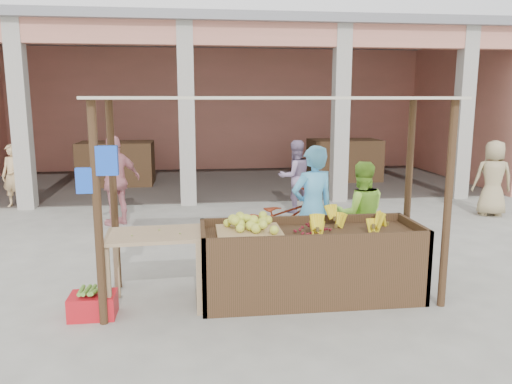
{
  "coord_description": "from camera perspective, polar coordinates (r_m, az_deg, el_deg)",
  "views": [
    {
      "loc": [
        -0.85,
        -5.59,
        2.36
      ],
      "look_at": [
        -0.01,
        1.2,
        1.08
      ],
      "focal_mm": 35.0,
      "sensor_mm": 36.0,
      "label": 1
    }
  ],
  "objects": [
    {
      "name": "ground",
      "position": [
        6.13,
        1.49,
        -12.07
      ],
      "size": [
        60.0,
        60.0,
        0.0
      ],
      "primitive_type": "plane",
      "color": "gray",
      "rests_on": "ground"
    },
    {
      "name": "market_building",
      "position": [
        14.55,
        -3.59,
        11.89
      ],
      "size": [
        14.4,
        6.4,
        4.2
      ],
      "color": "tan",
      "rests_on": "ground"
    },
    {
      "name": "fruit_stall",
      "position": [
        6.08,
        6.23,
        -8.3
      ],
      "size": [
        2.6,
        0.95,
        0.8
      ],
      "primitive_type": "cube",
      "color": "#472C1C",
      "rests_on": "ground"
    },
    {
      "name": "stall_awning",
      "position": [
        5.73,
        1.35,
        6.75
      ],
      "size": [
        4.09,
        1.35,
        2.39
      ],
      "color": "#472C1C",
      "rests_on": "ground"
    },
    {
      "name": "banana_heap",
      "position": [
        6.09,
        10.79,
        -3.42
      ],
      "size": [
        1.17,
        0.64,
        0.21
      ],
      "primitive_type": null,
      "color": "yellow",
      "rests_on": "fruit_stall"
    },
    {
      "name": "melon_tray",
      "position": [
        5.8,
        -0.8,
        -4.06
      ],
      "size": [
        0.75,
        0.65,
        0.2
      ],
      "color": "tan",
      "rests_on": "fruit_stall"
    },
    {
      "name": "berry_heap",
      "position": [
        5.96,
        6.47,
        -3.93
      ],
      "size": [
        0.47,
        0.38,
        0.15
      ],
      "primitive_type": "ellipsoid",
      "color": "maroon",
      "rests_on": "fruit_stall"
    },
    {
      "name": "side_table",
      "position": [
        5.8,
        -11.47,
        -5.98
      ],
      "size": [
        1.11,
        0.77,
        0.87
      ],
      "rotation": [
        0.0,
        0.0,
        0.05
      ],
      "color": "tan",
      "rests_on": "ground"
    },
    {
      "name": "papaya_pile",
      "position": [
        5.74,
        -11.55,
        -3.71
      ],
      "size": [
        0.67,
        0.38,
        0.19
      ],
      "primitive_type": null,
      "color": "#519430",
      "rests_on": "side_table"
    },
    {
      "name": "red_crate",
      "position": [
        5.89,
        -18.12,
        -12.22
      ],
      "size": [
        0.5,
        0.36,
        0.26
      ],
      "primitive_type": "cube",
      "rotation": [
        0.0,
        0.0,
        0.0
      ],
      "color": "red",
      "rests_on": "ground"
    },
    {
      "name": "plantain_bundle",
      "position": [
        5.83,
        -18.22,
        -10.7
      ],
      "size": [
        0.38,
        0.27,
        0.08
      ],
      "primitive_type": null,
      "color": "#639736",
      "rests_on": "red_crate"
    },
    {
      "name": "produce_sacks",
      "position": [
        11.69,
        12.32,
        0.21
      ],
      "size": [
        0.81,
        0.76,
        0.61
      ],
      "color": "maroon",
      "rests_on": "ground"
    },
    {
      "name": "vendor_blue",
      "position": [
        6.87,
        6.48,
        -1.48
      ],
      "size": [
        0.82,
        0.7,
        1.87
      ],
      "primitive_type": "imported",
      "rotation": [
        0.0,
        0.0,
        3.44
      ],
      "color": "#57B9F1",
      "rests_on": "ground"
    },
    {
      "name": "vendor_green",
      "position": [
        7.2,
        11.85,
        -2.21
      ],
      "size": [
        0.8,
        0.51,
        1.59
      ],
      "primitive_type": "imported",
      "rotation": [
        0.0,
        0.0,
        3.05
      ],
      "color": "#91D43B",
      "rests_on": "ground"
    },
    {
      "name": "motorcycle",
      "position": [
        8.09,
        3.14,
        -2.93
      ],
      "size": [
        1.12,
        1.91,
        0.94
      ],
      "primitive_type": "imported",
      "rotation": [
        0.0,
        0.0,
        1.86
      ],
      "color": "maroon",
      "rests_on": "ground"
    },
    {
      "name": "shopper_b",
      "position": [
        9.72,
        -15.72,
        1.6
      ],
      "size": [
        1.19,
        1.12,
        1.82
      ],
      "primitive_type": "imported",
      "rotation": [
        0.0,
        0.0,
        3.82
      ],
      "color": "#D18189",
      "rests_on": "ground"
    },
    {
      "name": "shopper_c",
      "position": [
        11.23,
        25.49,
        1.85
      ],
      "size": [
        0.93,
        0.72,
        1.72
      ],
      "primitive_type": "imported",
      "rotation": [
        0.0,
        0.0,
        2.89
      ],
      "color": "tan",
      "rests_on": "ground"
    },
    {
      "name": "shopper_e",
      "position": [
        12.15,
        -26.01,
        1.78
      ],
      "size": [
        0.63,
        0.53,
        1.46
      ],
      "primitive_type": "imported",
      "rotation": [
        0.0,
        0.0,
        -0.25
      ],
      "color": "tan",
      "rests_on": "ground"
    },
    {
      "name": "shopper_f",
      "position": [
        10.5,
        4.48,
        2.17
      ],
      "size": [
        0.9,
        0.65,
        1.66
      ],
      "primitive_type": "imported",
      "rotation": [
        0.0,
        0.0,
        3.39
      ],
      "color": "gray",
      "rests_on": "ground"
    }
  ]
}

